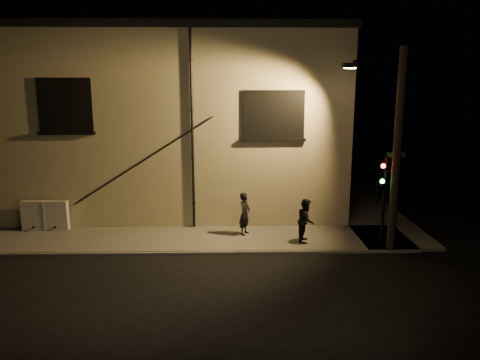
{
  "coord_description": "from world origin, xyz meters",
  "views": [
    {
      "loc": [
        -0.31,
        -16.64,
        6.42
      ],
      "look_at": [
        0.17,
        1.8,
        2.45
      ],
      "focal_mm": 35.0,
      "sensor_mm": 36.0,
      "label": 1
    }
  ],
  "objects_px": {
    "utility_cabinet": "(45,215)",
    "pedestrian_b": "(306,220)",
    "pedestrian_a": "(245,214)",
    "traffic_signal": "(380,184)",
    "streetlamp_pole": "(394,147)"
  },
  "relations": [
    {
      "from": "utility_cabinet",
      "to": "pedestrian_b",
      "type": "relative_size",
      "value": 1.12
    },
    {
      "from": "pedestrian_b",
      "to": "streetlamp_pole",
      "type": "distance_m",
      "value": 4.34
    },
    {
      "from": "traffic_signal",
      "to": "pedestrian_a",
      "type": "bearing_deg",
      "value": 163.5
    },
    {
      "from": "pedestrian_a",
      "to": "streetlamp_pole",
      "type": "relative_size",
      "value": 0.23
    },
    {
      "from": "pedestrian_a",
      "to": "pedestrian_b",
      "type": "xyz_separation_m",
      "value": [
        2.39,
        -0.94,
        -0.01
      ]
    },
    {
      "from": "utility_cabinet",
      "to": "traffic_signal",
      "type": "bearing_deg",
      "value": -9.6
    },
    {
      "from": "streetlamp_pole",
      "to": "traffic_signal",
      "type": "bearing_deg",
      "value": 142.0
    },
    {
      "from": "pedestrian_a",
      "to": "traffic_signal",
      "type": "height_order",
      "value": "traffic_signal"
    },
    {
      "from": "utility_cabinet",
      "to": "pedestrian_a",
      "type": "xyz_separation_m",
      "value": [
        8.48,
        -0.79,
        0.24
      ]
    },
    {
      "from": "pedestrian_a",
      "to": "pedestrian_b",
      "type": "relative_size",
      "value": 1.01
    },
    {
      "from": "pedestrian_b",
      "to": "streetlamp_pole",
      "type": "xyz_separation_m",
      "value": [
        3.02,
        -0.83,
        3.0
      ]
    },
    {
      "from": "pedestrian_b",
      "to": "streetlamp_pole",
      "type": "relative_size",
      "value": 0.23
    },
    {
      "from": "pedestrian_b",
      "to": "streetlamp_pole",
      "type": "bearing_deg",
      "value": -88.82
    },
    {
      "from": "pedestrian_b",
      "to": "pedestrian_a",
      "type": "bearing_deg",
      "value": 84.9
    },
    {
      "from": "utility_cabinet",
      "to": "pedestrian_b",
      "type": "xyz_separation_m",
      "value": [
        10.87,
        -1.73,
        0.23
      ]
    }
  ]
}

